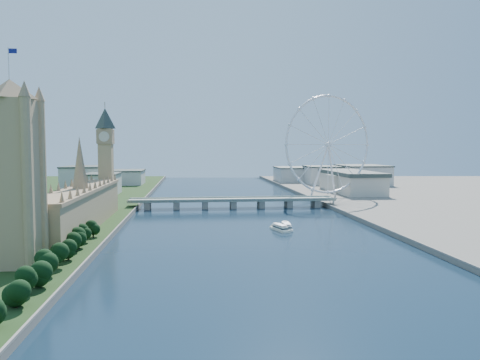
{
  "coord_description": "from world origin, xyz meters",
  "views": [
    {
      "loc": [
        -43.31,
        -194.45,
        64.53
      ],
      "look_at": [
        -1.81,
        210.0,
        36.1
      ],
      "focal_mm": 35.0,
      "sensor_mm": 36.0,
      "label": 1
    }
  ],
  "objects": [
    {
      "name": "parliament_range",
      "position": [
        -128.0,
        170.0,
        18.48
      ],
      "size": [
        24.0,
        200.0,
        70.0
      ],
      "color": "tan",
      "rests_on": "ground"
    },
    {
      "name": "ground",
      "position": [
        0.0,
        0.0,
        0.0
      ],
      "size": [
        2000.0,
        2000.0,
        0.0
      ],
      "primitive_type": "plane",
      "color": "#183145",
      "rests_on": "ground"
    },
    {
      "name": "tour_boat_far",
      "position": [
        24.09,
        158.15,
        0.0
      ],
      "size": [
        13.08,
        26.1,
        5.55
      ],
      "primitive_type": null,
      "rotation": [
        0.0,
        0.0,
        0.28
      ],
      "color": "white",
      "rests_on": "ground"
    },
    {
      "name": "london_eye",
      "position": [
        119.98,
        355.08,
        67.52
      ],
      "size": [
        113.6,
        39.12,
        124.3
      ],
      "color": "silver",
      "rests_on": "ground"
    },
    {
      "name": "victoria_tower",
      "position": [
        -135.0,
        55.0,
        54.49
      ],
      "size": [
        28.16,
        28.16,
        112.0
      ],
      "color": "tan",
      "rests_on": "ground"
    },
    {
      "name": "tree_row",
      "position": [
        -113.0,
        50.0,
        9.0
      ],
      "size": [
        9.16,
        169.16,
        21.16
      ],
      "color": "black",
      "rests_on": "ground"
    },
    {
      "name": "city_skyline",
      "position": [
        39.22,
        560.08,
        16.96
      ],
      "size": [
        505.0,
        280.0,
        32.0
      ],
      "color": "beige",
      "rests_on": "ground"
    },
    {
      "name": "tour_boat_near",
      "position": [
        29.95,
        162.93,
        0.0
      ],
      "size": [
        8.12,
        27.2,
        5.92
      ],
      "primitive_type": null,
      "rotation": [
        0.0,
        0.0,
        -0.05
      ],
      "color": "white",
      "rests_on": "ground"
    },
    {
      "name": "big_ben",
      "position": [
        -128.0,
        278.0,
        66.57
      ],
      "size": [
        20.02,
        20.02,
        110.0
      ],
      "color": "tan",
      "rests_on": "ground"
    },
    {
      "name": "county_hall",
      "position": [
        175.0,
        430.0,
        0.0
      ],
      "size": [
        54.0,
        144.0,
        35.0
      ],
      "primitive_type": null,
      "color": "beige",
      "rests_on": "ground"
    },
    {
      "name": "westminster_bridge",
      "position": [
        0.0,
        300.0,
        6.63
      ],
      "size": [
        220.0,
        22.0,
        9.5
      ],
      "color": "gray",
      "rests_on": "ground"
    }
  ]
}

